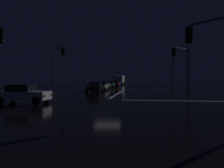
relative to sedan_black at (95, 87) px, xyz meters
The scene contains 17 objects.
ground 12.02m from the sedan_black, 71.95° to the right, with size 120.00×120.00×0.10m, color black.
stop_line_north 4.42m from the sedan_black, 31.23° to the right, with size 0.35×15.74×0.01m.
centre_line_ns 10.09m from the sedan_black, 68.33° to the left, with size 22.00×0.15×0.01m.
crosswalk_bar_east 17.27m from the sedan_black, 41.33° to the right, with size 15.74×0.40×0.01m.
sedan_black is the anchor object (origin of this frame).
sedan_silver 5.44m from the sedan_black, 90.24° to the left, with size 2.02×4.33×1.57m.
sedan_gray 11.08m from the sedan_black, 92.24° to the left, with size 2.02×4.33×1.57m.
sedan_green 17.03m from the sedan_black, 91.10° to the left, with size 2.02×4.33×1.57m.
sedan_red 23.32m from the sedan_black, 89.72° to the left, with size 2.02×4.33×1.57m.
sedan_blue 28.94m from the sedan_black, 90.12° to the left, with size 2.02×4.33×1.57m.
box_truck 36.49m from the sedan_black, 90.21° to the left, with size 2.68×8.28×3.08m.
sedan_white_crossing 15.58m from the sedan_black, 100.33° to the right, with size 4.33×2.02×1.57m.
traffic_signal_ne 13.05m from the sedan_black, 13.17° to the right, with size 2.69×2.69×6.26m.
traffic_signal_nw 6.71m from the sedan_black, 150.01° to the right, with size 2.62×2.62×6.57m.
streetlamp_left_far 20.97m from the sedan_black, 108.65° to the left, with size 0.44×0.44×9.78m.
streetlamp_right_far 24.24m from the sedan_black, 54.19° to the left, with size 0.44×0.44×8.82m.
streetlamp_right_near 15.16m from the sedan_black, 13.49° to the left, with size 0.44×0.44×9.98m.
Camera 1 is at (3.38, -20.97, 2.09)m, focal length 35.13 mm.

